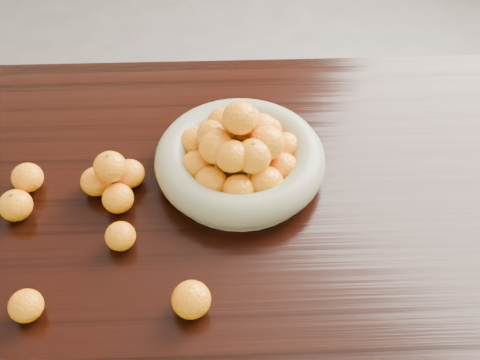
{
  "coord_description": "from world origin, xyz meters",
  "views": [
    {
      "loc": [
        0.02,
        -0.73,
        1.61
      ],
      "look_at": [
        0.05,
        -0.02,
        0.83
      ],
      "focal_mm": 40.0,
      "sensor_mm": 36.0,
      "label": 1
    }
  ],
  "objects_px": {
    "orange_pyramid": "(113,180)",
    "loose_orange_0": "(16,205)",
    "fruit_bowl": "(240,155)",
    "dining_table": "(219,225)"
  },
  "relations": [
    {
      "from": "orange_pyramid",
      "to": "loose_orange_0",
      "type": "relative_size",
      "value": 1.99
    },
    {
      "from": "fruit_bowl",
      "to": "orange_pyramid",
      "type": "distance_m",
      "value": 0.27
    },
    {
      "from": "orange_pyramid",
      "to": "loose_orange_0",
      "type": "distance_m",
      "value": 0.2
    },
    {
      "from": "fruit_bowl",
      "to": "orange_pyramid",
      "type": "xyz_separation_m",
      "value": [
        -0.26,
        -0.05,
        -0.01
      ]
    },
    {
      "from": "fruit_bowl",
      "to": "orange_pyramid",
      "type": "bearing_deg",
      "value": -168.34
    },
    {
      "from": "dining_table",
      "to": "loose_orange_0",
      "type": "relative_size",
      "value": 29.72
    },
    {
      "from": "dining_table",
      "to": "orange_pyramid",
      "type": "relative_size",
      "value": 14.97
    },
    {
      "from": "fruit_bowl",
      "to": "orange_pyramid",
      "type": "relative_size",
      "value": 2.75
    },
    {
      "from": "fruit_bowl",
      "to": "loose_orange_0",
      "type": "xyz_separation_m",
      "value": [
        -0.46,
        -0.11,
        -0.02
      ]
    },
    {
      "from": "fruit_bowl",
      "to": "loose_orange_0",
      "type": "relative_size",
      "value": 5.45
    }
  ]
}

